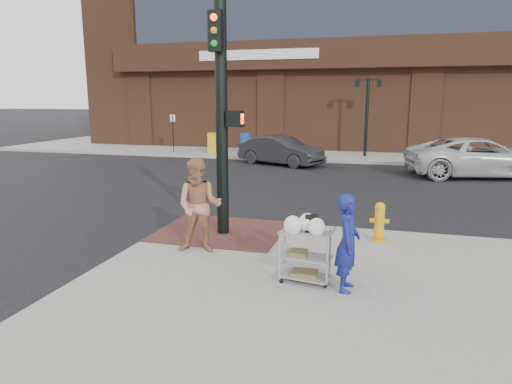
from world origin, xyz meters
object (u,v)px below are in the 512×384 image
(woman_blue, at_px, (348,243))
(sedan_dark, at_px, (281,150))
(lamp_post, at_px, (367,108))
(utility_cart, at_px, (305,252))
(traffic_signal_pole, at_px, (222,112))
(pedestrian_tan, at_px, (199,206))
(fire_hydrant, at_px, (379,222))
(minivan_white, at_px, (480,157))

(woman_blue, xyz_separation_m, sedan_dark, (-4.22, 14.30, -0.24))
(lamp_post, bearing_deg, utility_cart, -90.88)
(lamp_post, relative_size, traffic_signal_pole, 0.80)
(woman_blue, bearing_deg, traffic_signal_pole, 51.42)
(traffic_signal_pole, bearing_deg, pedestrian_tan, -91.38)
(lamp_post, height_order, sedan_dark, lamp_post)
(pedestrian_tan, bearing_deg, fire_hydrant, 16.24)
(woman_blue, xyz_separation_m, pedestrian_tan, (-2.92, 1.09, 0.15))
(minivan_white, distance_m, fire_hydrant, 11.09)
(lamp_post, bearing_deg, fire_hydrant, -86.61)
(pedestrian_tan, xyz_separation_m, minivan_white, (7.18, 12.03, -0.28))
(lamp_post, relative_size, woman_blue, 2.57)
(traffic_signal_pole, relative_size, utility_cart, 4.38)
(pedestrian_tan, distance_m, utility_cart, 2.46)
(pedestrian_tan, bearing_deg, woman_blue, -29.61)
(woman_blue, xyz_separation_m, utility_cart, (-0.68, 0.15, -0.26))
(sedan_dark, distance_m, utility_cart, 14.58)
(woman_blue, bearing_deg, utility_cart, 78.58)
(sedan_dark, bearing_deg, lamp_post, -27.03)
(utility_cart, relative_size, fire_hydrant, 1.33)
(sedan_dark, bearing_deg, pedestrian_tan, -152.55)
(woman_blue, bearing_deg, fire_hydrant, -8.81)
(traffic_signal_pole, xyz_separation_m, pedestrian_tan, (-0.03, -1.30, -1.76))
(traffic_signal_pole, relative_size, sedan_dark, 1.19)
(woman_blue, height_order, utility_cart, woman_blue)
(pedestrian_tan, bearing_deg, traffic_signal_pole, 79.45)
(pedestrian_tan, distance_m, sedan_dark, 13.28)
(sedan_dark, bearing_deg, minivan_white, -76.03)
(minivan_white, bearing_deg, traffic_signal_pole, 133.24)
(lamp_post, distance_m, sedan_dark, 5.41)
(traffic_signal_pole, bearing_deg, lamp_post, 80.76)
(utility_cart, bearing_deg, traffic_signal_pole, 134.57)
(woman_blue, distance_m, utility_cart, 0.75)
(sedan_dark, height_order, utility_cart, sedan_dark)
(pedestrian_tan, xyz_separation_m, sedan_dark, (-1.30, 13.21, -0.39))
(sedan_dark, relative_size, minivan_white, 0.74)
(traffic_signal_pole, height_order, pedestrian_tan, traffic_signal_pole)
(traffic_signal_pole, bearing_deg, sedan_dark, 96.36)
(traffic_signal_pole, relative_size, fire_hydrant, 5.85)
(traffic_signal_pole, relative_size, woman_blue, 3.21)
(pedestrian_tan, relative_size, utility_cart, 1.62)
(sedan_dark, bearing_deg, woman_blue, -141.71)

